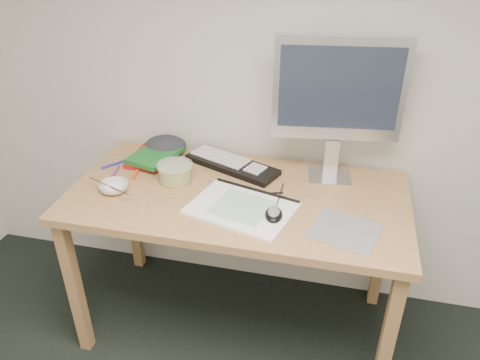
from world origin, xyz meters
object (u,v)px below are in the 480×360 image
object	(u,v)px
desk	(237,210)
monitor	(338,94)
sketchpad	(242,208)
rice_bowl	(114,187)
keyboard	(232,165)

from	to	relation	value
desk	monitor	xyz separation A→B (m)	(0.36, 0.23, 0.46)
desk	sketchpad	size ratio (longest dim) A/B	3.54
desk	monitor	bearing A→B (deg)	32.57
monitor	rice_bowl	bearing A→B (deg)	-166.39
keyboard	rice_bowl	xyz separation A→B (m)	(-0.43, -0.31, 0.01)
desk	keyboard	bearing A→B (deg)	109.53
rice_bowl	monitor	bearing A→B (deg)	20.91
sketchpad	monitor	size ratio (longest dim) A/B	0.65
desk	rice_bowl	bearing A→B (deg)	-168.84
desk	keyboard	distance (m)	0.25
desk	rice_bowl	world-z (taller)	rice_bowl
desk	monitor	world-z (taller)	monitor
rice_bowl	keyboard	bearing A→B (deg)	36.24
desk	sketchpad	bearing A→B (deg)	-68.15
monitor	rice_bowl	xyz separation A→B (m)	(-0.87, -0.33, -0.36)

